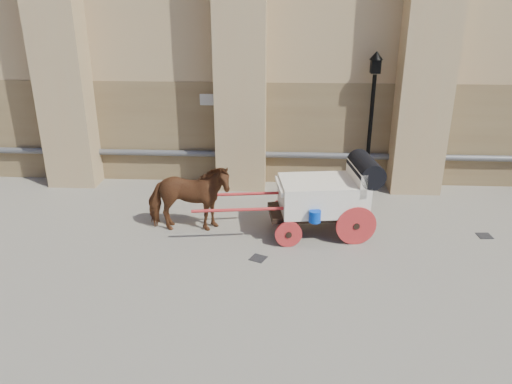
{
  "coord_description": "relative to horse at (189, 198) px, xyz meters",
  "views": [
    {
      "loc": [
        0.18,
        -10.22,
        5.38
      ],
      "look_at": [
        -0.41,
        0.57,
        1.03
      ],
      "focal_mm": 35.0,
      "sensor_mm": 36.0,
      "label": 1
    }
  ],
  "objects": [
    {
      "name": "drain_grate_near",
      "position": [
        1.72,
        -1.28,
        -0.84
      ],
      "size": [
        0.42,
        0.42,
        0.01
      ],
      "primitive_type": "cube",
      "rotation": [
        0.0,
        0.0,
        -0.43
      ],
      "color": "black",
      "rests_on": "ground"
    },
    {
      "name": "ground",
      "position": [
        2.0,
        -0.54,
        -0.84
      ],
      "size": [
        90.0,
        90.0,
        0.0
      ],
      "primitive_type": "plane",
      "color": "gray",
      "rests_on": "ground"
    },
    {
      "name": "drain_grate_far",
      "position": [
        7.02,
        0.09,
        -0.84
      ],
      "size": [
        0.34,
        0.34,
        0.01
      ],
      "primitive_type": "cube",
      "rotation": [
        0.0,
        0.0,
        0.07
      ],
      "color": "black",
      "rests_on": "ground"
    },
    {
      "name": "carriage",
      "position": [
        3.29,
        0.08,
        0.17
      ],
      "size": [
        4.41,
        1.71,
        1.88
      ],
      "rotation": [
        0.0,
        0.0,
        0.13
      ],
      "color": "black",
      "rests_on": "ground"
    },
    {
      "name": "horse",
      "position": [
        0.0,
        0.0,
        0.0
      ],
      "size": [
        2.05,
        1.04,
        1.69
      ],
      "primitive_type": "imported",
      "rotation": [
        0.0,
        0.0,
        1.64
      ],
      "color": "brown",
      "rests_on": "ground"
    },
    {
      "name": "street_lamp",
      "position": [
        4.65,
        3.05,
        1.25
      ],
      "size": [
        0.37,
        0.37,
        3.92
      ],
      "color": "black",
      "rests_on": "ground"
    }
  ]
}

